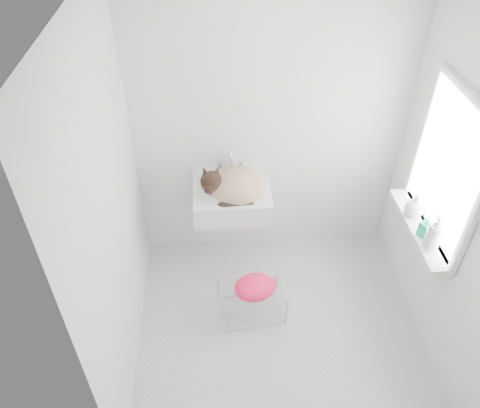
{
  "coord_description": "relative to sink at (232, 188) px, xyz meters",
  "views": [
    {
      "loc": [
        -0.46,
        -2.21,
        3.14
      ],
      "look_at": [
        -0.28,
        0.5,
        0.88
      ],
      "focal_mm": 35.06,
      "sensor_mm": 36.0,
      "label": 1
    }
  ],
  "objects": [
    {
      "name": "sink",
      "position": [
        0.0,
        0.0,
        0.0
      ],
      "size": [
        0.62,
        0.54,
        0.25
      ],
      "primitive_type": "cube",
      "color": "white",
      "rests_on": "back_wall"
    },
    {
      "name": "window_frame",
      "position": [
        1.4,
        -0.54,
        0.5
      ],
      "size": [
        0.04,
        0.9,
        1.1
      ],
      "primitive_type": "cube",
      "color": "white",
      "rests_on": "right_wall"
    },
    {
      "name": "wire_rack",
      "position": [
        0.12,
        -0.57,
        -0.7
      ],
      "size": [
        0.52,
        0.39,
        0.29
      ],
      "primitive_type": "cube",
      "rotation": [
        0.0,
        0.0,
        0.11
      ],
      "color": "beige",
      "rests_on": "floor"
    },
    {
      "name": "left_wall",
      "position": [
        -0.77,
        -0.74,
        0.4
      ],
      "size": [
        0.02,
        2.0,
        2.5
      ],
      "primitive_type": "cube",
      "color": "white",
      "rests_on": "ground"
    },
    {
      "name": "windowsill",
      "position": [
        1.34,
        -0.54,
        -0.02
      ],
      "size": [
        0.16,
        0.88,
        0.04
      ],
      "primitive_type": "cube",
      "color": "white",
      "rests_on": "right_wall"
    },
    {
      "name": "back_wall",
      "position": [
        0.33,
        0.26,
        0.4
      ],
      "size": [
        2.2,
        0.02,
        2.5
      ],
      "primitive_type": "cube",
      "color": "white",
      "rests_on": "ground"
    },
    {
      "name": "floor",
      "position": [
        0.33,
        -0.74,
        -0.85
      ],
      "size": [
        2.2,
        2.0,
        0.02
      ],
      "primitive_type": "cube",
      "color": "#B0B0B0",
      "rests_on": "ground"
    },
    {
      "name": "towel",
      "position": [
        0.14,
        -0.62,
        -0.53
      ],
      "size": [
        0.37,
        0.29,
        0.13
      ],
      "primitive_type": "ellipsoid",
      "rotation": [
        0.0,
        0.0,
        0.23
      ],
      "color": "#CF0B00",
      "rests_on": "wire_rack"
    },
    {
      "name": "cat",
      "position": [
        0.01,
        -0.02,
        0.04
      ],
      "size": [
        0.55,
        0.48,
        0.32
      ],
      "rotation": [
        0.0,
        0.0,
        -0.19
      ],
      "color": "tan",
      "rests_on": "sink"
    },
    {
      "name": "right_wall",
      "position": [
        1.43,
        -0.74,
        0.4
      ],
      "size": [
        0.02,
        2.0,
        2.5
      ],
      "primitive_type": "cube",
      "color": "white",
      "rests_on": "ground"
    },
    {
      "name": "bottle_b",
      "position": [
        1.33,
        -0.64,
        0.0
      ],
      "size": [
        0.1,
        0.1,
        0.17
      ],
      "primitive_type": "imported",
      "rotation": [
        0.0,
        0.0,
        5.14
      ],
      "color": "#1BA681",
      "rests_on": "windowsill"
    },
    {
      "name": "faucet",
      "position": [
        0.0,
        0.18,
        0.14
      ],
      "size": [
        0.22,
        0.16,
        0.22
      ],
      "primitive_type": null,
      "color": "silver",
      "rests_on": "sink"
    },
    {
      "name": "window_glass",
      "position": [
        1.41,
        -0.54,
        0.5
      ],
      "size": [
        0.01,
        0.8,
        1.0
      ],
      "primitive_type": "cube",
      "color": "white",
      "rests_on": "right_wall"
    },
    {
      "name": "bottle_c",
      "position": [
        1.33,
        -0.42,
        0.0
      ],
      "size": [
        0.2,
        0.2,
        0.19
      ],
      "primitive_type": "imported",
      "rotation": [
        0.0,
        0.0,
        3.73
      ],
      "color": "white",
      "rests_on": "windowsill"
    },
    {
      "name": "bottle_a",
      "position": [
        1.33,
        -0.76,
        0.0
      ],
      "size": [
        0.12,
        0.12,
        0.23
      ],
      "primitive_type": "imported",
      "rotation": [
        0.0,
        0.0,
        3.61
      ],
      "color": "white",
      "rests_on": "windowsill"
    }
  ]
}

